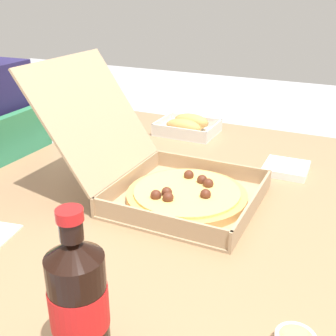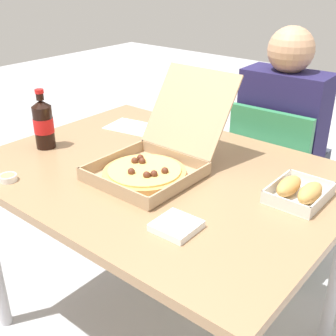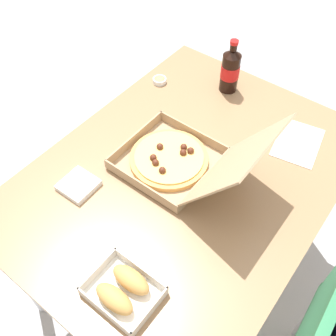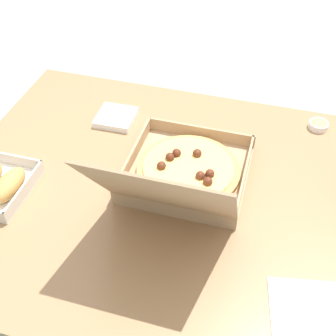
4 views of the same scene
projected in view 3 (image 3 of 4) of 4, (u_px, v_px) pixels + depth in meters
ground_plane at (181, 267)px, 1.89m from camera, size 10.00×10.00×0.00m
dining_table at (186, 186)px, 1.38m from camera, size 1.21×0.90×0.74m
pizza_box_open at (178, 160)px, 1.30m from camera, size 0.31×0.48×0.30m
bread_side_box at (123, 290)px, 1.03m from camera, size 0.15×0.19×0.06m
cola_bottle at (230, 70)px, 1.53m from camera, size 0.07×0.07×0.22m
paper_menu at (298, 143)px, 1.40m from camera, size 0.23×0.19×0.00m
napkin_pile at (78, 185)px, 1.27m from camera, size 0.11×0.11×0.02m
dipping_sauce_cup at (160, 80)px, 1.62m from camera, size 0.06×0.06×0.02m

